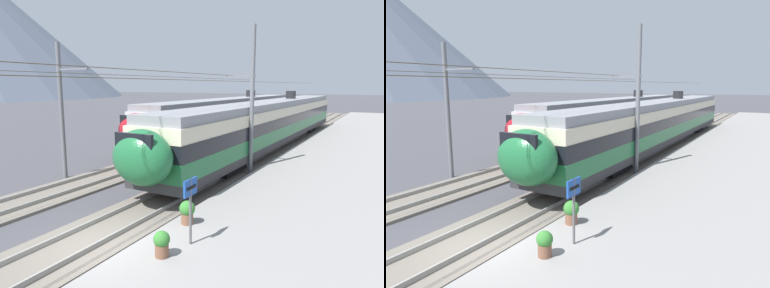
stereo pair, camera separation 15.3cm
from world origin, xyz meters
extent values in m
plane|color=#424247|center=(0.00, 0.00, 0.00)|extent=(400.00, 400.00, 0.00)
cube|color=#6B6359|center=(0.00, 0.79, 0.06)|extent=(120.00, 3.00, 0.12)
cube|color=gray|center=(0.00, 0.07, 0.20)|extent=(120.00, 0.07, 0.16)
cube|color=gray|center=(0.00, 1.50, 0.20)|extent=(120.00, 0.07, 0.16)
cube|color=#2D2D30|center=(20.53, 0.79, 0.92)|extent=(33.41, 2.88, 0.45)
cube|color=#1E6638|center=(20.53, 0.79, 1.57)|extent=(33.41, 2.88, 0.85)
cube|color=black|center=(20.53, 0.79, 2.38)|extent=(33.41, 2.92, 0.75)
cube|color=beige|center=(20.53, 0.79, 3.08)|extent=(33.41, 2.88, 0.65)
cube|color=gray|center=(20.53, 0.79, 3.62)|extent=(33.11, 2.68, 0.45)
cube|color=black|center=(10.18, 0.79, 0.49)|extent=(2.80, 2.30, 0.42)
cube|color=black|center=(30.89, 0.79, 0.49)|extent=(2.80, 2.30, 0.42)
ellipsoid|color=#1E6638|center=(3.28, 0.79, 2.27)|extent=(1.80, 2.65, 2.25)
cube|color=black|center=(2.78, 0.79, 2.70)|extent=(0.16, 1.73, 1.19)
cube|color=black|center=(25.55, 0.79, 4.20)|extent=(0.90, 0.70, 0.70)
cube|color=#2D2D30|center=(24.41, 5.93, 0.92)|extent=(29.08, 2.81, 0.45)
cube|color=maroon|center=(24.41, 5.93, 1.57)|extent=(29.08, 2.81, 0.85)
cube|color=black|center=(24.41, 5.93, 2.38)|extent=(29.08, 2.85, 0.75)
cube|color=silver|center=(24.41, 5.93, 3.08)|extent=(29.08, 2.81, 0.65)
cube|color=gray|center=(24.41, 5.93, 3.62)|extent=(28.78, 2.61, 0.45)
cube|color=black|center=(15.40, 5.93, 0.49)|extent=(2.80, 2.24, 0.42)
cube|color=black|center=(33.43, 5.93, 0.49)|extent=(2.80, 2.24, 0.42)
ellipsoid|color=maroon|center=(9.32, 5.93, 2.27)|extent=(1.80, 2.58, 2.25)
cube|color=black|center=(8.82, 5.93, 2.70)|extent=(0.16, 1.68, 1.19)
cube|color=black|center=(28.77, 5.93, 4.20)|extent=(0.90, 0.70, 0.70)
cylinder|color=slate|center=(11.11, -0.75, 4.14)|extent=(0.24, 0.24, 8.29)
cube|color=slate|center=(11.11, 0.02, 5.56)|extent=(0.10, 1.84, 0.10)
cylinder|color=#473823|center=(11.11, 0.79, 5.31)|extent=(49.06, 0.02, 0.02)
cylinder|color=slate|center=(5.42, 7.90, 3.65)|extent=(0.24, 0.24, 7.29)
cube|color=slate|center=(5.42, 6.91, 5.88)|extent=(0.10, 2.27, 0.10)
cylinder|color=#473823|center=(5.42, 5.93, 5.63)|extent=(49.06, 0.02, 0.02)
cylinder|color=#59595B|center=(1.18, -2.61, 1.39)|extent=(0.08, 0.08, 2.00)
cube|color=#19479E|center=(1.18, -2.61, 2.14)|extent=(0.70, 0.06, 0.50)
cube|color=black|center=(1.18, -2.64, 2.14)|extent=(0.52, 0.01, 0.10)
cylinder|color=brown|center=(2.44, -1.75, 0.58)|extent=(0.42, 0.42, 0.39)
sphere|color=#33752D|center=(2.44, -1.75, 0.93)|extent=(0.54, 0.54, 0.54)
sphere|color=#DB5193|center=(2.44, -1.75, 1.05)|extent=(0.30, 0.30, 0.30)
cylinder|color=brown|center=(0.11, -2.32, 0.57)|extent=(0.39, 0.39, 0.37)
sphere|color=#33752D|center=(0.11, -2.32, 0.89)|extent=(0.47, 0.47, 0.47)
sphere|color=purple|center=(0.11, -2.32, 1.00)|extent=(0.26, 0.26, 0.26)
camera|label=1|loc=(-7.20, -7.51, 5.06)|focal=32.41mm
camera|label=2|loc=(-7.13, -7.64, 5.06)|focal=32.41mm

